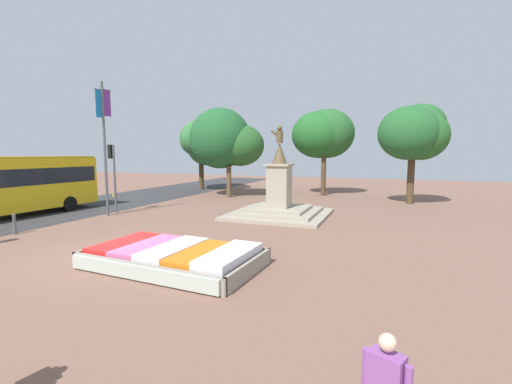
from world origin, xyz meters
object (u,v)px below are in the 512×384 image
at_px(flower_planter, 174,257).
at_px(banner_pole, 105,143).
at_px(statue_monument, 279,201).
at_px(traffic_light_mid_block, 113,166).
at_px(kerb_bollard_mid_b, 14,223).

distance_m(flower_planter, banner_pole, 11.14).
relative_size(flower_planter, statue_monument, 1.04).
height_order(traffic_light_mid_block, kerb_bollard_mid_b, traffic_light_mid_block).
bearing_deg(banner_pole, statue_monument, 20.86).
xyz_separation_m(flower_planter, traffic_light_mid_block, (-8.87, 6.91, 2.45)).
relative_size(traffic_light_mid_block, banner_pole, 0.54).
distance_m(statue_monument, banner_pole, 10.21).
xyz_separation_m(statue_monument, kerb_bollard_mid_b, (-9.39, -8.41, -0.35)).
height_order(flower_planter, statue_monument, statue_monument).
height_order(flower_planter, kerb_bollard_mid_b, kerb_bollard_mid_b).
bearing_deg(banner_pole, flower_planter, -35.27).
relative_size(flower_planter, banner_pole, 0.75).
distance_m(flower_planter, traffic_light_mid_block, 11.50).
bearing_deg(kerb_bollard_mid_b, flower_planter, -6.96).
bearing_deg(statue_monument, banner_pole, -159.14).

